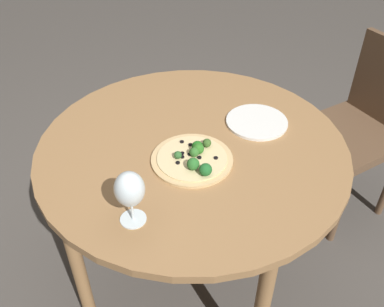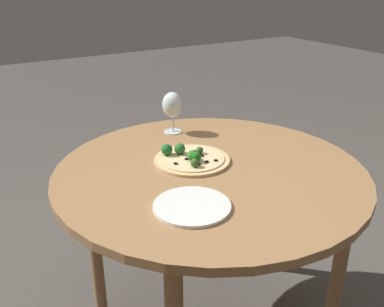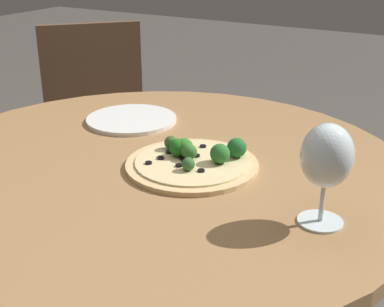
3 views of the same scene
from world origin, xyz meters
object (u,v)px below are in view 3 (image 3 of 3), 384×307
object	(u,v)px
pizza	(194,161)
plate_near	(132,119)
chair	(100,130)
wine_glass	(327,158)

from	to	relation	value
pizza	plate_near	bearing A→B (deg)	-30.35
chair	plate_near	distance (m)	0.69
wine_glass	plate_near	xyz separation A→B (m)	(0.57, -0.25, -0.11)
chair	pizza	distance (m)	1.00
pizza	plate_near	distance (m)	0.32
chair	pizza	size ratio (longest dim) A/B	3.22
pizza	plate_near	world-z (taller)	pizza
chair	pizza	world-z (taller)	chair
pizza	wine_glass	size ratio (longest dim) A/B	1.57
pizza	wine_glass	bearing A→B (deg)	162.72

